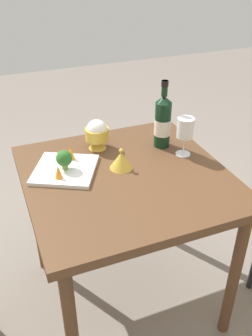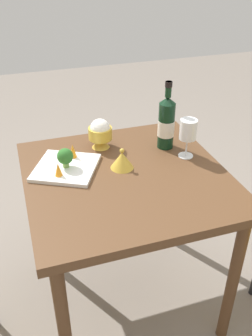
{
  "view_description": "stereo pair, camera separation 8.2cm",
  "coord_description": "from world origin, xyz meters",
  "px_view_note": "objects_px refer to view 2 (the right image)",
  "views": [
    {
      "loc": [
        -1.21,
        0.48,
        1.6
      ],
      "look_at": [
        0.0,
        0.0,
        0.78
      ],
      "focal_mm": 39.51,
      "sensor_mm": 36.0,
      "label": 1
    },
    {
      "loc": [
        -1.23,
        0.4,
        1.6
      ],
      "look_at": [
        0.0,
        0.0,
        0.78
      ],
      "focal_mm": 39.51,
      "sensor_mm": 36.0,
      "label": 2
    }
  ],
  "objects_px": {
    "serving_plate": "(66,168)",
    "carrot_garnish_right": "(73,151)",
    "wine_bottle": "(166,123)",
    "rice_bowl_lid": "(122,160)",
    "rice_bowl": "(100,133)",
    "carrot_garnish_left": "(58,170)",
    "wine_glass": "(188,130)",
    "broccoli_floret": "(65,157)"
  },
  "relations": [
    {
      "from": "wine_bottle",
      "to": "wine_glass",
      "type": "relative_size",
      "value": 1.77
    },
    {
      "from": "serving_plate",
      "to": "carrot_garnish_left",
      "type": "relative_size",
      "value": 5.93
    },
    {
      "from": "wine_bottle",
      "to": "rice_bowl",
      "type": "height_order",
      "value": "wine_bottle"
    },
    {
      "from": "carrot_garnish_left",
      "to": "carrot_garnish_right",
      "type": "distance_m",
      "value": 0.16
    },
    {
      "from": "wine_bottle",
      "to": "wine_glass",
      "type": "height_order",
      "value": "wine_bottle"
    },
    {
      "from": "rice_bowl_lid",
      "to": "carrot_garnish_left",
      "type": "xyz_separation_m",
      "value": [
        -0.0,
        0.27,
        0.01
      ]
    },
    {
      "from": "rice_bowl_lid",
      "to": "serving_plate",
      "type": "height_order",
      "value": "rice_bowl_lid"
    },
    {
      "from": "carrot_garnish_right",
      "to": "wine_glass",
      "type": "bearing_deg",
      "value": -104.0
    },
    {
      "from": "wine_glass",
      "to": "serving_plate",
      "type": "xyz_separation_m",
      "value": [
        0.06,
        0.54,
        -0.12
      ]
    },
    {
      "from": "rice_bowl",
      "to": "carrot_garnish_left",
      "type": "xyz_separation_m",
      "value": [
        -0.21,
        0.23,
        -0.03
      ]
    },
    {
      "from": "wine_bottle",
      "to": "rice_bowl",
      "type": "relative_size",
      "value": 2.24
    },
    {
      "from": "wine_bottle",
      "to": "rice_bowl",
      "type": "distance_m",
      "value": 0.31
    },
    {
      "from": "carrot_garnish_left",
      "to": "rice_bowl",
      "type": "bearing_deg",
      "value": -47.74
    },
    {
      "from": "serving_plate",
      "to": "carrot_garnish_right",
      "type": "height_order",
      "value": "carrot_garnish_right"
    },
    {
      "from": "wine_glass",
      "to": "serving_plate",
      "type": "bearing_deg",
      "value": 83.9
    },
    {
      "from": "wine_glass",
      "to": "carrot_garnish_right",
      "type": "bearing_deg",
      "value": 76.0
    },
    {
      "from": "rice_bowl_lid",
      "to": "broccoli_floret",
      "type": "bearing_deg",
      "value": 76.69
    },
    {
      "from": "rice_bowl_lid",
      "to": "carrot_garnish_right",
      "type": "bearing_deg",
      "value": 55.62
    },
    {
      "from": "rice_bowl",
      "to": "broccoli_floret",
      "type": "distance_m",
      "value": 0.24
    },
    {
      "from": "rice_bowl_lid",
      "to": "carrot_garnish_right",
      "type": "xyz_separation_m",
      "value": [
        0.13,
        0.19,
        0.01
      ]
    },
    {
      "from": "wine_glass",
      "to": "rice_bowl",
      "type": "distance_m",
      "value": 0.4
    },
    {
      "from": "wine_bottle",
      "to": "carrot_garnish_right",
      "type": "distance_m",
      "value": 0.44
    },
    {
      "from": "rice_bowl_lid",
      "to": "broccoli_floret",
      "type": "relative_size",
      "value": 1.17
    },
    {
      "from": "serving_plate",
      "to": "carrot_garnish_left",
      "type": "bearing_deg",
      "value": 148.39
    },
    {
      "from": "rice_bowl_lid",
      "to": "rice_bowl",
      "type": "bearing_deg",
      "value": 10.71
    },
    {
      "from": "wine_glass",
      "to": "carrot_garnish_left",
      "type": "xyz_separation_m",
      "value": [
        -0.01,
        0.58,
        -0.08
      ]
    },
    {
      "from": "wine_glass",
      "to": "carrot_garnish_left",
      "type": "relative_size",
      "value": 3.15
    },
    {
      "from": "wine_glass",
      "to": "carrot_garnish_left",
      "type": "height_order",
      "value": "wine_glass"
    },
    {
      "from": "serving_plate",
      "to": "broccoli_floret",
      "type": "bearing_deg",
      "value": 179.54
    },
    {
      "from": "wine_bottle",
      "to": "rice_bowl_lid",
      "type": "bearing_deg",
      "value": 114.93
    },
    {
      "from": "rice_bowl",
      "to": "rice_bowl_lid",
      "type": "bearing_deg",
      "value": -169.29
    },
    {
      "from": "wine_bottle",
      "to": "rice_bowl_lid",
      "type": "relative_size",
      "value": 3.18
    },
    {
      "from": "wine_bottle",
      "to": "carrot_garnish_left",
      "type": "distance_m",
      "value": 0.54
    },
    {
      "from": "wine_glass",
      "to": "rice_bowl_lid",
      "type": "height_order",
      "value": "wine_glass"
    },
    {
      "from": "serving_plate",
      "to": "rice_bowl",
      "type": "bearing_deg",
      "value": -52.8
    },
    {
      "from": "serving_plate",
      "to": "carrot_garnish_left",
      "type": "xyz_separation_m",
      "value": [
        -0.07,
        0.04,
        0.04
      ]
    },
    {
      "from": "rice_bowl_lid",
      "to": "carrot_garnish_left",
      "type": "distance_m",
      "value": 0.27
    },
    {
      "from": "wine_bottle",
      "to": "rice_bowl",
      "type": "bearing_deg",
      "value": 72.66
    },
    {
      "from": "serving_plate",
      "to": "broccoli_floret",
      "type": "relative_size",
      "value": 3.93
    },
    {
      "from": "rice_bowl_lid",
      "to": "carrot_garnish_right",
      "type": "height_order",
      "value": "rice_bowl_lid"
    },
    {
      "from": "serving_plate",
      "to": "wine_bottle",
      "type": "bearing_deg",
      "value": -83.52
    },
    {
      "from": "wine_glass",
      "to": "rice_bowl_lid",
      "type": "distance_m",
      "value": 0.32
    }
  ]
}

